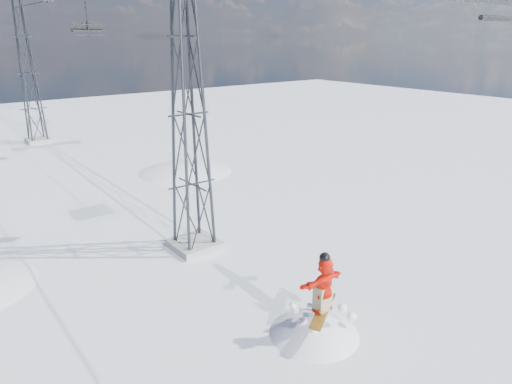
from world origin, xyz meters
The scene contains 6 objects.
ground centered at (0.00, 0.00, 0.00)m, with size 120.00×120.00×0.00m, color white.
snow_terrain centered at (-4.77, 21.24, -9.59)m, with size 39.00×37.00×22.00m.
lift_tower_near centered at (0.80, 8.00, 5.47)m, with size 5.20×1.80×11.43m.
lift_tower_far centered at (0.80, 33.00, 5.47)m, with size 5.20×1.80×11.43m.
snowboarder_jump centered at (0.60, 0.88, -1.64)m, with size 4.40×4.40×6.68m.
lift_chair_mid centered at (3.00, 24.56, 8.79)m, with size 2.08×0.60×2.57m.
Camera 1 is at (-7.67, -6.98, 8.26)m, focal length 32.00 mm.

